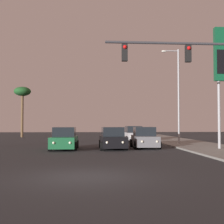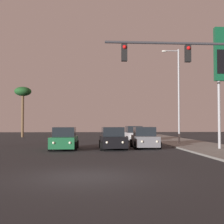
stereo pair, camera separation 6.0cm
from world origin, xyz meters
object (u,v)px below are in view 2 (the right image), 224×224
object	(u,v)px
car_green	(64,139)
car_silver	(134,134)
car_black	(113,139)
street_lamp	(177,91)
palm_tree_far	(23,94)
traffic_light_mast	(196,72)
car_grey	(145,138)

from	to	relation	value
car_green	car_silver	size ratio (longest dim) A/B	1.00
car_black	street_lamp	bearing A→B (deg)	-143.00
car_green	palm_tree_far	size ratio (longest dim) A/B	0.60
traffic_light_mast	palm_tree_far	bearing A→B (deg)	117.53
palm_tree_far	car_black	bearing A→B (deg)	-61.96
street_lamp	palm_tree_far	size ratio (longest dim) A/B	1.24
car_black	traffic_light_mast	bearing A→B (deg)	114.43
traffic_light_mast	car_black	bearing A→B (deg)	116.09
car_grey	street_lamp	distance (m)	7.43
car_grey	palm_tree_far	world-z (taller)	palm_tree_far
car_green	car_grey	world-z (taller)	same
car_silver	car_black	bearing A→B (deg)	71.30
car_black	car_silver	bearing A→B (deg)	-108.61
car_black	street_lamp	world-z (taller)	street_lamp
car_green	street_lamp	world-z (taller)	street_lamp
car_grey	street_lamp	xyz separation A→B (m)	(4.00, 4.50, 4.36)
car_green	palm_tree_far	world-z (taller)	palm_tree_far
car_silver	traffic_light_mast	size ratio (longest dim) A/B	0.63
traffic_light_mast	car_grey	bearing A→B (deg)	98.20
car_black	traffic_light_mast	size ratio (longest dim) A/B	0.63
street_lamp	palm_tree_far	bearing A→B (deg)	138.11
car_green	car_grey	bearing A→B (deg)	-169.16
street_lamp	car_black	bearing A→B (deg)	-141.35
traffic_light_mast	palm_tree_far	xyz separation A→B (m)	(-15.34, 29.43, 1.55)
traffic_light_mast	street_lamp	distance (m)	13.50
car_green	traffic_light_mast	bearing A→B (deg)	135.87
car_green	traffic_light_mast	distance (m)	11.45
car_black	palm_tree_far	distance (m)	24.99
car_green	street_lamp	size ratio (longest dim) A/B	0.48
car_black	car_green	xyz separation A→B (m)	(-3.68, -0.28, 0.00)
car_black	palm_tree_far	bearing A→B (deg)	-63.61
palm_tree_far	car_grey	bearing A→B (deg)	-55.80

